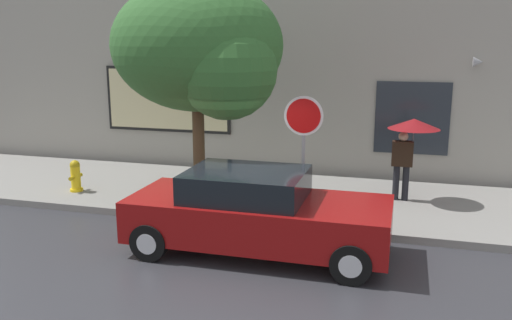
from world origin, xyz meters
TOP-DOWN VIEW (x-y plane):
  - ground_plane at (0.00, 0.00)m, footprint 60.00×60.00m
  - sidewalk at (0.00, 3.00)m, footprint 20.00×4.00m
  - building_facade at (-0.03, 5.50)m, footprint 20.00×0.67m
  - parked_car at (0.71, -0.09)m, footprint 4.43×1.88m
  - fire_hydrant at (-4.24, 1.99)m, footprint 0.30×0.44m
  - pedestrian_with_umbrella at (3.20, 3.30)m, footprint 1.10×1.10m
  - street_tree at (-0.96, 1.83)m, footprint 3.58×3.04m
  - stop_sign at (1.20, 1.51)m, footprint 0.76×0.10m

SIDE VIEW (x-z plane):
  - ground_plane at x=0.00m, z-range 0.00..0.00m
  - sidewalk at x=0.00m, z-range 0.00..0.15m
  - fire_hydrant at x=-4.24m, z-range 0.14..0.88m
  - parked_car at x=0.71m, z-range -0.01..1.43m
  - pedestrian_with_umbrella at x=3.20m, z-range 0.73..2.54m
  - stop_sign at x=1.20m, z-range 0.65..3.07m
  - street_tree at x=-0.96m, z-range 1.05..5.72m
  - building_facade at x=-0.03m, z-range -0.02..6.98m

